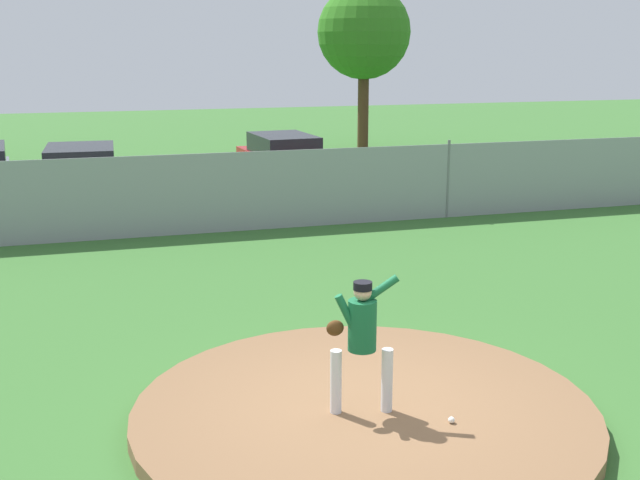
{
  "coord_description": "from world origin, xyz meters",
  "views": [
    {
      "loc": [
        -2.94,
        -8.08,
        4.26
      ],
      "look_at": [
        0.44,
        3.3,
        1.35
      ],
      "focal_mm": 45.09,
      "sensor_mm": 36.0,
      "label": 1
    }
  ],
  "objects_px": {
    "pitcher_youth": "(361,333)",
    "traffic_cone_orange": "(155,194)",
    "baseball": "(451,420)",
    "parked_car_red": "(284,164)",
    "parked_car_champagne": "(82,178)"
  },
  "relations": [
    {
      "from": "pitcher_youth",
      "to": "traffic_cone_orange",
      "type": "distance_m",
      "value": 14.21
    },
    {
      "from": "traffic_cone_orange",
      "to": "baseball",
      "type": "bearing_deg",
      "value": -82.73
    },
    {
      "from": "traffic_cone_orange",
      "to": "parked_car_red",
      "type": "bearing_deg",
      "value": 12.43
    },
    {
      "from": "baseball",
      "to": "pitcher_youth",
      "type": "bearing_deg",
      "value": 147.28
    },
    {
      "from": "parked_car_red",
      "to": "parked_car_champagne",
      "type": "xyz_separation_m",
      "value": [
        -5.76,
        -0.84,
        -0.03
      ]
    },
    {
      "from": "pitcher_youth",
      "to": "parked_car_red",
      "type": "xyz_separation_m",
      "value": [
        2.86,
        15.0,
        -0.33
      ]
    },
    {
      "from": "baseball",
      "to": "traffic_cone_orange",
      "type": "bearing_deg",
      "value": 97.27
    },
    {
      "from": "pitcher_youth",
      "to": "parked_car_red",
      "type": "height_order",
      "value": "pitcher_youth"
    },
    {
      "from": "parked_car_champagne",
      "to": "traffic_cone_orange",
      "type": "height_order",
      "value": "parked_car_champagne"
    },
    {
      "from": "pitcher_youth",
      "to": "parked_car_red",
      "type": "distance_m",
      "value": 15.27
    },
    {
      "from": "baseball",
      "to": "traffic_cone_orange",
      "type": "distance_m",
      "value": 14.82
    },
    {
      "from": "pitcher_youth",
      "to": "baseball",
      "type": "xyz_separation_m",
      "value": [
        0.87,
        -0.56,
        -0.91
      ]
    },
    {
      "from": "baseball",
      "to": "parked_car_red",
      "type": "height_order",
      "value": "parked_car_red"
    },
    {
      "from": "baseball",
      "to": "traffic_cone_orange",
      "type": "relative_size",
      "value": 0.13
    },
    {
      "from": "parked_car_champagne",
      "to": "traffic_cone_orange",
      "type": "relative_size",
      "value": 8.01
    }
  ]
}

